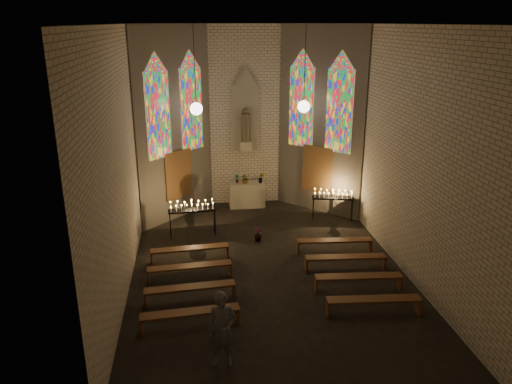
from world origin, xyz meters
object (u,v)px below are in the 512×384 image
votive_stand_left (192,208)px  visitor (222,329)px  votive_stand_right (333,196)px  altar (247,195)px  aisle_flower_pot (258,234)px

votive_stand_left → visitor: size_ratio=0.95×
votive_stand_left → votive_stand_right: 5.24m
altar → visitor: 9.78m
aisle_flower_pot → votive_stand_left: size_ratio=0.28×
altar → visitor: (-1.61, -9.64, 0.37)m
votive_stand_left → visitor: 7.05m
votive_stand_right → visitor: visitor is taller
votive_stand_left → visitor: bearing=-89.7°
aisle_flower_pot → votive_stand_right: bearing=26.6°
votive_stand_right → aisle_flower_pot: bearing=-141.6°
aisle_flower_pot → votive_stand_right: votive_stand_right is taller
votive_stand_left → visitor: visitor is taller
votive_stand_left → aisle_flower_pot: bearing=-23.3°
aisle_flower_pot → votive_stand_right: (3.01, 1.51, 0.73)m
aisle_flower_pot → votive_stand_left: 2.43m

